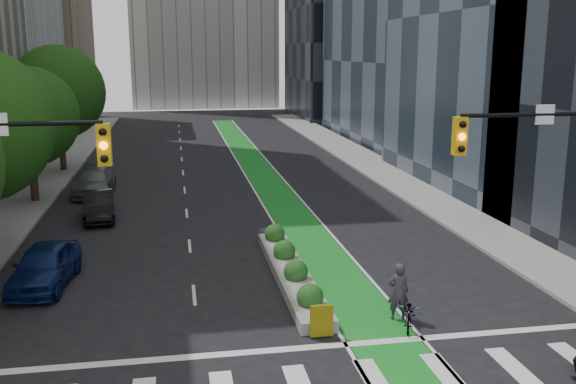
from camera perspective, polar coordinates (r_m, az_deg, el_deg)
name	(u,v)px	position (r m, az deg, el deg)	size (l,w,h in m)	color
ground	(293,369)	(18.21, 0.49, -15.47)	(160.00, 160.00, 0.00)	black
sidewalk_left	(32,191)	(42.62, -21.80, 0.07)	(3.60, 90.00, 0.15)	gray
sidewalk_right	(397,178)	(44.22, 9.65, 1.21)	(3.60, 90.00, 0.15)	gray
bike_lane_paint	(259,170)	(46.99, -2.60, 1.95)	(2.20, 70.00, 0.01)	#178323
building_tan_far	(22,12)	(83.70, -22.54, 14.55)	(14.00, 16.00, 26.00)	tan
building_dark_end	(349,8)	(87.09, 5.47, 15.95)	(14.00, 18.00, 28.00)	black
tree_midfar	(28,117)	(38.84, -22.09, 6.22)	(5.60, 5.60, 7.76)	black
tree_far	(58,92)	(48.58, -19.77, 8.34)	(6.60, 6.60, 9.00)	black
median_planter	(291,270)	(24.62, 0.24, -6.91)	(1.20, 10.26, 1.10)	gray
bicycle	(409,314)	(20.83, 10.74, -10.61)	(0.59, 1.70, 0.89)	gray
cyclist	(398,291)	(21.18, 9.77, -8.71)	(0.69, 0.45, 1.90)	#352F38
parked_car_left_near	(45,266)	(25.41, -20.81, -6.14)	(1.86, 4.63, 1.58)	#0D1B52
parked_car_left_mid	(98,206)	(34.53, -16.50, -1.17)	(1.53, 4.38, 1.44)	black
parked_car_left_far	(94,182)	(40.64, -16.83, 0.85)	(2.12, 5.21, 1.51)	#585B5D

